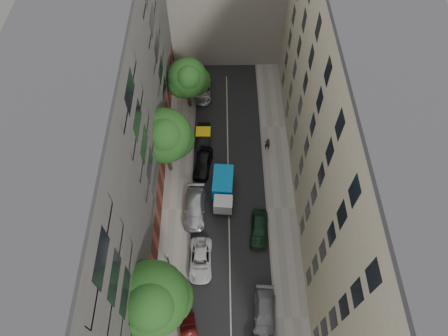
{
  "coord_description": "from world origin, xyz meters",
  "views": [
    {
      "loc": [
        -0.68,
        -19.69,
        37.15
      ],
      "look_at": [
        -0.5,
        1.2,
        6.0
      ],
      "focal_mm": 32.0,
      "sensor_mm": 36.0,
      "label": 1
    }
  ],
  "objects_px": {
    "car_right_1": "(265,314)",
    "tree_mid": "(165,138)",
    "car_left_4": "(203,163)",
    "pedestrian": "(267,144)",
    "tarp_truck": "(223,189)",
    "car_left_2": "(201,260)",
    "car_right_2": "(259,229)",
    "tree_near": "(153,301)",
    "car_left_5": "(204,138)",
    "tree_far": "(188,79)",
    "lamp_post": "(170,265)",
    "car_left_6": "(203,91)",
    "car_left_3": "(195,208)"
  },
  "relations": [
    {
      "from": "car_left_5",
      "to": "lamp_post",
      "type": "xyz_separation_m",
      "value": [
        -2.46,
        -16.46,
        3.23
      ]
    },
    {
      "from": "car_right_1",
      "to": "tree_mid",
      "type": "height_order",
      "value": "tree_mid"
    },
    {
      "from": "car_left_2",
      "to": "car_right_2",
      "type": "relative_size",
      "value": 1.08
    },
    {
      "from": "tarp_truck",
      "to": "car_left_5",
      "type": "xyz_separation_m",
      "value": [
        -2.2,
        7.31,
        -0.59
      ]
    },
    {
      "from": "car_left_3",
      "to": "car_right_2",
      "type": "distance_m",
      "value": 6.92
    },
    {
      "from": "car_left_4",
      "to": "tree_far",
      "type": "distance_m",
      "value": 10.0
    },
    {
      "from": "car_right_1",
      "to": "pedestrian",
      "type": "xyz_separation_m",
      "value": [
        1.5,
        18.59,
        0.35
      ]
    },
    {
      "from": "pedestrian",
      "to": "car_right_2",
      "type": "bearing_deg",
      "value": 86.23
    },
    {
      "from": "car_left_2",
      "to": "car_left_5",
      "type": "height_order",
      "value": "car_left_5"
    },
    {
      "from": "car_left_4",
      "to": "tree_far",
      "type": "relative_size",
      "value": 0.62
    },
    {
      "from": "car_left_2",
      "to": "car_left_4",
      "type": "bearing_deg",
      "value": 90.44
    },
    {
      "from": "car_left_4",
      "to": "car_left_5",
      "type": "height_order",
      "value": "car_left_4"
    },
    {
      "from": "tarp_truck",
      "to": "car_left_6",
      "type": "height_order",
      "value": "tarp_truck"
    },
    {
      "from": "tarp_truck",
      "to": "lamp_post",
      "type": "relative_size",
      "value": 0.86
    },
    {
      "from": "car_left_2",
      "to": "car_left_6",
      "type": "distance_m",
      "value": 22.4
    },
    {
      "from": "tarp_truck",
      "to": "car_right_2",
      "type": "distance_m",
      "value": 5.61
    },
    {
      "from": "car_left_6",
      "to": "tree_near",
      "type": "height_order",
      "value": "tree_near"
    },
    {
      "from": "tree_mid",
      "to": "tarp_truck",
      "type": "bearing_deg",
      "value": -29.31
    },
    {
      "from": "lamp_post",
      "to": "tarp_truck",
      "type": "bearing_deg",
      "value": 62.99
    },
    {
      "from": "car_left_5",
      "to": "lamp_post",
      "type": "distance_m",
      "value": 16.95
    },
    {
      "from": "car_right_1",
      "to": "lamp_post",
      "type": "height_order",
      "value": "lamp_post"
    },
    {
      "from": "tarp_truck",
      "to": "tree_far",
      "type": "height_order",
      "value": "tree_far"
    },
    {
      "from": "car_left_4",
      "to": "tree_near",
      "type": "distance_m",
      "value": 18.23
    },
    {
      "from": "car_left_4",
      "to": "tree_far",
      "type": "xyz_separation_m",
      "value": [
        -1.7,
        9.04,
        3.91
      ]
    },
    {
      "from": "car_right_1",
      "to": "tarp_truck",
      "type": "bearing_deg",
      "value": 110.09
    },
    {
      "from": "car_right_2",
      "to": "pedestrian",
      "type": "xyz_separation_m",
      "value": [
        1.53,
        10.39,
        0.32
      ]
    },
    {
      "from": "tarp_truck",
      "to": "tree_far",
      "type": "distance_m",
      "value": 13.75
    },
    {
      "from": "car_left_4",
      "to": "tree_near",
      "type": "bearing_deg",
      "value": -90.92
    },
    {
      "from": "car_left_2",
      "to": "car_left_6",
      "type": "relative_size",
      "value": 1.01
    },
    {
      "from": "car_left_4",
      "to": "pedestrian",
      "type": "bearing_deg",
      "value": 27.59
    },
    {
      "from": "car_left_2",
      "to": "car_right_2",
      "type": "height_order",
      "value": "car_right_2"
    },
    {
      "from": "tree_mid",
      "to": "tree_near",
      "type": "bearing_deg",
      "value": -88.55
    },
    {
      "from": "tree_mid",
      "to": "car_left_3",
      "type": "bearing_deg",
      "value": -61.4
    },
    {
      "from": "tarp_truck",
      "to": "car_right_1",
      "type": "relative_size",
      "value": 1.09
    },
    {
      "from": "car_left_5",
      "to": "tree_far",
      "type": "bearing_deg",
      "value": 108.12
    },
    {
      "from": "car_right_2",
      "to": "tarp_truck",
      "type": "bearing_deg",
      "value": 135.35
    },
    {
      "from": "car_left_2",
      "to": "pedestrian",
      "type": "height_order",
      "value": "pedestrian"
    },
    {
      "from": "car_left_2",
      "to": "pedestrian",
      "type": "xyz_separation_m",
      "value": [
        7.3,
        13.59,
        0.4
      ]
    },
    {
      "from": "car_left_3",
      "to": "car_right_2",
      "type": "relative_size",
      "value": 1.21
    },
    {
      "from": "car_left_6",
      "to": "tree_near",
      "type": "relative_size",
      "value": 0.44
    },
    {
      "from": "car_left_3",
      "to": "car_right_1",
      "type": "bearing_deg",
      "value": -56.41
    },
    {
      "from": "pedestrian",
      "to": "tree_far",
      "type": "bearing_deg",
      "value": -31.87
    },
    {
      "from": "lamp_post",
      "to": "tree_near",
      "type": "bearing_deg",
      "value": -98.97
    },
    {
      "from": "car_left_5",
      "to": "tree_mid",
      "type": "distance_m",
      "value": 7.56
    },
    {
      "from": "car_left_4",
      "to": "car_right_2",
      "type": "xyz_separation_m",
      "value": [
        5.77,
        -8.0,
        -0.02
      ]
    },
    {
      "from": "car_left_4",
      "to": "pedestrian",
      "type": "height_order",
      "value": "pedestrian"
    },
    {
      "from": "tree_far",
      "to": "car_left_3",
      "type": "bearing_deg",
      "value": -86.16
    },
    {
      "from": "car_left_2",
      "to": "car_left_3",
      "type": "xyz_separation_m",
      "value": [
        -0.72,
        5.6,
        0.11
      ]
    },
    {
      "from": "tree_far",
      "to": "pedestrian",
      "type": "xyz_separation_m",
      "value": [
        9.0,
        -6.65,
        -3.61
      ]
    },
    {
      "from": "car_right_1",
      "to": "tree_mid",
      "type": "xyz_separation_m",
      "value": [
        -9.3,
        15.69,
        5.31
      ]
    }
  ]
}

